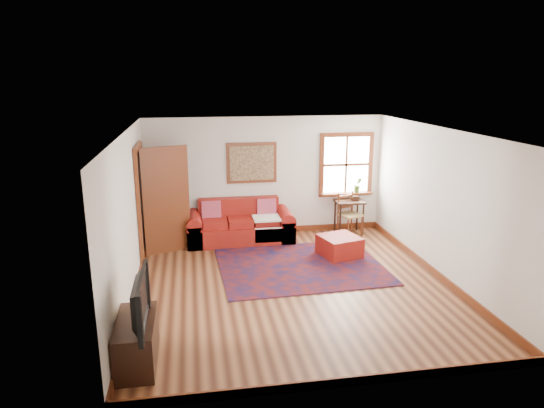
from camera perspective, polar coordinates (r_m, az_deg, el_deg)
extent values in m
plane|color=#482313|center=(8.04, 2.34, -9.43)|extent=(5.50, 5.50, 0.00)
cube|color=silver|center=(10.24, -0.75, 3.29)|extent=(5.00, 0.04, 2.50)
cube|color=silver|center=(5.10, 8.90, -9.07)|extent=(5.00, 0.04, 2.50)
cube|color=silver|center=(7.52, -16.57, -1.64)|extent=(0.04, 5.50, 2.50)
cube|color=silver|center=(8.47, 19.21, -0.02)|extent=(0.04, 5.50, 2.50)
cube|color=white|center=(7.37, 2.54, 8.58)|extent=(5.00, 5.50, 0.04)
cube|color=maroon|center=(10.53, -0.71, -3.09)|extent=(5.00, 0.03, 0.12)
cube|color=maroon|center=(7.92, -15.82, -9.92)|extent=(0.03, 5.50, 0.12)
cube|color=maroon|center=(8.83, 18.47, -7.50)|extent=(0.03, 5.50, 0.12)
cube|color=white|center=(10.59, 8.69, 4.61)|extent=(1.00, 0.02, 1.20)
cube|color=maroon|center=(10.48, 8.85, 8.06)|extent=(1.18, 0.06, 0.09)
cube|color=maroon|center=(10.71, 8.58, 1.20)|extent=(1.18, 0.06, 0.09)
cube|color=maroon|center=(10.42, 5.86, 4.53)|extent=(0.09, 0.06, 1.20)
cube|color=maroon|center=(10.76, 11.48, 4.64)|extent=(0.09, 0.06, 1.20)
cube|color=maroon|center=(10.58, 8.71, 4.59)|extent=(1.00, 0.04, 0.05)
cube|color=maroon|center=(10.64, 8.70, 1.24)|extent=(1.15, 0.20, 0.04)
imported|color=#3B6824|center=(10.66, 10.05, 2.23)|extent=(0.18, 0.15, 0.33)
cube|color=black|center=(9.11, -15.27, -0.17)|extent=(0.02, 0.90, 2.05)
cube|color=maroon|center=(8.63, -15.37, -1.01)|extent=(0.06, 0.09, 2.05)
cube|color=maroon|center=(9.58, -14.82, 0.59)|extent=(0.06, 0.09, 2.05)
cube|color=maroon|center=(8.90, -15.54, 6.51)|extent=(0.06, 1.08, 0.09)
cube|color=maroon|center=(9.36, -12.35, 0.41)|extent=(0.86, 0.35, 2.05)
cube|color=silver|center=(9.33, -12.38, 1.02)|extent=(0.56, 0.22, 1.33)
cube|color=maroon|center=(10.12, -2.42, 4.86)|extent=(1.05, 0.04, 0.85)
cube|color=tan|center=(10.09, -2.39, 4.83)|extent=(0.92, 0.03, 0.72)
cube|color=#59120C|center=(8.74, 3.39, -7.30)|extent=(2.96, 2.41, 0.02)
cube|color=maroon|center=(9.98, -3.74, -3.36)|extent=(2.16, 0.89, 0.37)
cube|color=maroon|center=(10.17, -3.97, -0.54)|extent=(1.68, 0.24, 0.47)
cube|color=maroon|center=(9.93, -9.09, -3.35)|extent=(0.30, 0.89, 0.47)
cube|color=maroon|center=(10.10, 1.50, -2.84)|extent=(0.30, 0.89, 0.47)
cube|color=#D4521E|center=(9.98, -7.16, -0.76)|extent=(0.39, 0.19, 0.41)
cube|color=#D4521E|center=(10.08, -0.65, -0.48)|extent=(0.39, 0.19, 0.41)
cube|color=silver|center=(9.79, -0.65, -1.67)|extent=(0.54, 0.49, 0.04)
cube|color=maroon|center=(9.25, 7.93, -4.94)|extent=(0.83, 0.83, 0.39)
cube|color=black|center=(10.45, 9.10, 0.28)|extent=(0.61, 0.45, 0.04)
cylinder|color=black|center=(10.30, 8.01, -1.99)|extent=(0.04, 0.04, 0.69)
cylinder|color=black|center=(10.46, 10.66, -1.84)|extent=(0.04, 0.04, 0.69)
cylinder|color=black|center=(10.64, 7.41, -1.42)|extent=(0.04, 0.04, 0.69)
cylinder|color=black|center=(10.80, 9.98, -1.28)|extent=(0.04, 0.04, 0.69)
cube|color=tan|center=(10.36, 9.18, -1.27)|extent=(0.54, 0.53, 0.04)
cylinder|color=maroon|center=(10.19, 8.92, -2.95)|extent=(0.04, 0.04, 0.44)
cylinder|color=maroon|center=(10.41, 10.52, -2.63)|extent=(0.04, 0.04, 0.44)
cylinder|color=maroon|center=(10.38, 7.79, -1.18)|extent=(0.04, 0.04, 0.92)
cylinder|color=maroon|center=(10.60, 9.38, -0.90)|extent=(0.04, 0.04, 0.92)
cube|color=maroon|center=(10.43, 8.64, 0.30)|extent=(0.36, 0.15, 0.28)
cube|color=black|center=(6.14, -15.63, -15.32)|extent=(0.45, 0.99, 0.55)
imported|color=black|center=(5.77, -15.95, -10.98)|extent=(0.14, 1.04, 0.60)
cylinder|color=silver|center=(6.36, -15.02, -10.52)|extent=(0.12, 0.12, 0.18)
cylinder|color=#FFA53F|center=(6.37, -15.00, -10.77)|extent=(0.07, 0.07, 0.12)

